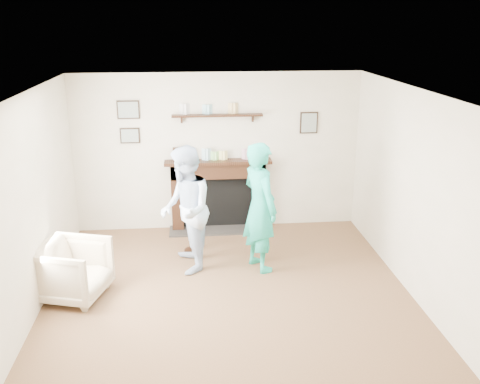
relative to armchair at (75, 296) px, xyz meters
name	(u,v)px	position (x,y,z in m)	size (l,w,h in m)	color
ground	(230,302)	(1.90, -0.31, 0.00)	(5.00, 5.00, 0.00)	brown
room_shell	(225,158)	(1.90, 0.39, 1.62)	(4.54, 5.02, 2.52)	beige
armchair	(75,296)	(0.00, 0.00, 0.00)	(0.76, 0.78, 0.71)	tan
man	(188,268)	(1.38, 0.65, 0.00)	(0.83, 0.65, 1.71)	silver
woman	(259,267)	(2.37, 0.60, 0.00)	(0.64, 0.42, 1.76)	teal
pedestal_table	(192,213)	(1.46, 1.23, 0.60)	(0.30, 0.30, 0.97)	black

